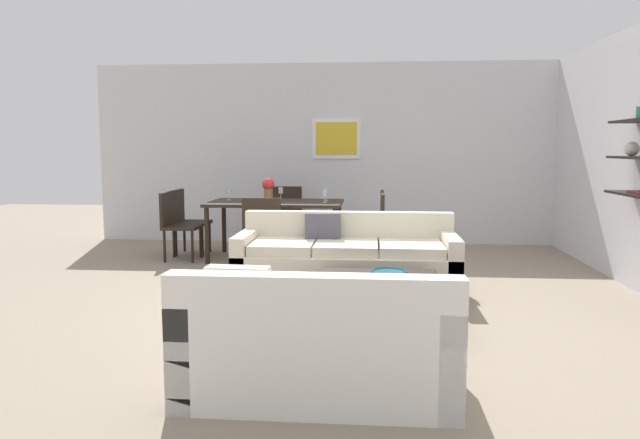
{
  "coord_description": "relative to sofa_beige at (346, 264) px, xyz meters",
  "views": [
    {
      "loc": [
        0.34,
        -5.55,
        1.44
      ],
      "look_at": [
        -0.17,
        0.2,
        0.75
      ],
      "focal_mm": 33.58,
      "sensor_mm": 36.0,
      "label": 1
    }
  ],
  "objects": [
    {
      "name": "ground_plane",
      "position": [
        -0.09,
        -0.34,
        -0.29
      ],
      "size": [
        18.0,
        18.0,
        0.0
      ],
      "primitive_type": "plane",
      "color": "gray"
    },
    {
      "name": "back_wall_unit",
      "position": [
        0.21,
        3.19,
        1.06
      ],
      "size": [
        8.4,
        0.09,
        2.7
      ],
      "color": "silver",
      "rests_on": "ground"
    },
    {
      "name": "sofa_beige",
      "position": [
        0.0,
        0.0,
        0.0
      ],
      "size": [
        2.16,
        0.9,
        0.78
      ],
      "color": "beige",
      "rests_on": "ground"
    },
    {
      "name": "loveseat_white",
      "position": [
        -0.06,
        -2.48,
        0.0
      ],
      "size": [
        1.59,
        0.9,
        0.78
      ],
      "color": "white",
      "rests_on": "ground"
    },
    {
      "name": "coffee_table",
      "position": [
        0.29,
        -1.16,
        -0.1
      ],
      "size": [
        1.04,
        1.03,
        0.38
      ],
      "color": "black",
      "rests_on": "ground"
    },
    {
      "name": "decorative_bowl",
      "position": [
        0.39,
        -1.14,
        0.13
      ],
      "size": [
        0.29,
        0.29,
        0.09
      ],
      "color": "navy",
      "rests_on": "coffee_table"
    },
    {
      "name": "dining_table",
      "position": [
        -1.0,
        1.77,
        0.39
      ],
      "size": [
        1.72,
        0.98,
        0.75
      ],
      "color": "black",
      "rests_on": "ground"
    },
    {
      "name": "dining_chair_right_far",
      "position": [
        0.27,
        1.99,
        0.21
      ],
      "size": [
        0.44,
        0.44,
        0.88
      ],
      "color": "black",
      "rests_on": "ground"
    },
    {
      "name": "dining_chair_foot",
      "position": [
        -1.0,
        0.87,
        0.21
      ],
      "size": [
        0.44,
        0.44,
        0.88
      ],
      "color": "black",
      "rests_on": "ground"
    },
    {
      "name": "dining_chair_right_near",
      "position": [
        0.27,
        1.55,
        0.21
      ],
      "size": [
        0.44,
        0.44,
        0.88
      ],
      "color": "black",
      "rests_on": "ground"
    },
    {
      "name": "dining_chair_left_far",
      "position": [
        -2.27,
        1.99,
        0.21
      ],
      "size": [
        0.44,
        0.44,
        0.88
      ],
      "color": "black",
      "rests_on": "ground"
    },
    {
      "name": "dining_chair_left_near",
      "position": [
        -2.27,
        1.55,
        0.21
      ],
      "size": [
        0.44,
        0.44,
        0.88
      ],
      "color": "black",
      "rests_on": "ground"
    },
    {
      "name": "dining_chair_head",
      "position": [
        -1.0,
        2.67,
        0.21
      ],
      "size": [
        0.44,
        0.44,
        0.88
      ],
      "color": "black",
      "rests_on": "ground"
    },
    {
      "name": "wine_glass_head",
      "position": [
        -1.0,
        2.2,
        0.56
      ],
      "size": [
        0.06,
        0.06,
        0.16
      ],
      "color": "silver",
      "rests_on": "dining_table"
    },
    {
      "name": "wine_glass_right_near",
      "position": [
        -0.35,
        1.65,
        0.57
      ],
      "size": [
        0.07,
        0.07,
        0.17
      ],
      "color": "silver",
      "rests_on": "dining_table"
    },
    {
      "name": "wine_glass_right_far",
      "position": [
        -0.35,
        1.89,
        0.57
      ],
      "size": [
        0.07,
        0.07,
        0.17
      ],
      "color": "silver",
      "rests_on": "dining_table"
    },
    {
      "name": "wine_glass_left_far",
      "position": [
        -1.65,
        1.89,
        0.57
      ],
      "size": [
        0.07,
        0.07,
        0.15
      ],
      "color": "silver",
      "rests_on": "dining_table"
    },
    {
      "name": "centerpiece_vase",
      "position": [
        -1.09,
        1.74,
        0.64
      ],
      "size": [
        0.16,
        0.16,
        0.31
      ],
      "color": "olive",
      "rests_on": "dining_table"
    }
  ]
}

